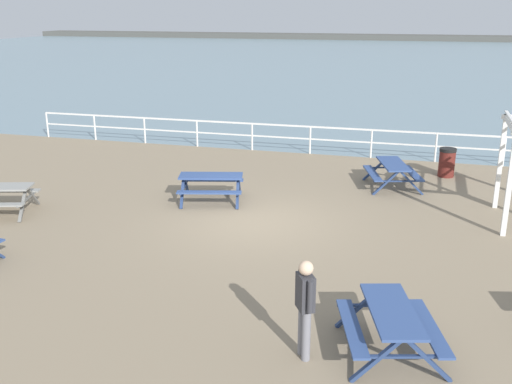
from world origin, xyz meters
The scene contains 9 objects.
ground_plane centered at (0.00, 0.00, -0.10)m, with size 30.00×24.00×0.20m, color gray.
sea_band centered at (0.00, 52.75, 0.00)m, with size 142.00×90.00×0.01m, color gray.
distant_shoreline centered at (0.00, 95.75, 0.00)m, with size 142.00×6.00×1.80m, color #4C4C47.
seaward_railing centered at (0.00, 7.75, 0.76)m, with size 23.07×0.07×1.08m.
picnic_table_near_right centered at (3.27, 4.12, 0.58)m, with size 1.95×2.15×0.80m.
picnic_table_mid_centre centered at (3.73, -5.25, 0.58)m, with size 1.94×2.14×0.80m.
picnic_table_far_left centered at (-1.69, 1.32, 0.58)m, with size 2.12×1.90×0.80m.
visitor centered at (2.42, -5.75, 0.95)m, with size 0.36×0.47×1.66m.
litter_bin centered at (4.92, 5.85, 0.48)m, with size 0.55×0.55×0.95m.
Camera 1 is at (3.87, -13.76, 5.32)m, focal length 40.93 mm.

